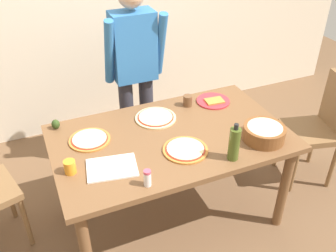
{
  "coord_description": "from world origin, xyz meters",
  "views": [
    {
      "loc": [
        -0.83,
        -1.9,
        2.22
      ],
      "look_at": [
        0.0,
        0.05,
        0.81
      ],
      "focal_mm": 39.77,
      "sensor_mm": 36.0,
      "label": 1
    }
  ],
  "objects_px": {
    "pizza_raw_on_board": "(156,118)",
    "pizza_cooked_on_tray": "(90,139)",
    "plate_with_slice": "(213,101)",
    "salt_shaker": "(147,178)",
    "cup_orange": "(70,167)",
    "pizza_second_cooked": "(185,149)",
    "popcorn_bowl": "(264,132)",
    "cutting_board_white": "(112,168)",
    "person_cook": "(135,68)",
    "chair_wooden_right": "(320,124)",
    "cup_small_brown": "(188,101)",
    "avocado": "(56,124)",
    "olive_oil_bottle": "(234,144)",
    "dining_table": "(171,147)"
  },
  "relations": [
    {
      "from": "pizza_raw_on_board",
      "to": "pizza_second_cooked",
      "type": "distance_m",
      "value": 0.43
    },
    {
      "from": "popcorn_bowl",
      "to": "olive_oil_bottle",
      "type": "distance_m",
      "value": 0.32
    },
    {
      "from": "cup_small_brown",
      "to": "pizza_second_cooked",
      "type": "bearing_deg",
      "value": -117.06
    },
    {
      "from": "person_cook",
      "to": "pizza_cooked_on_tray",
      "type": "height_order",
      "value": "person_cook"
    },
    {
      "from": "salt_shaker",
      "to": "avocado",
      "type": "bearing_deg",
      "value": 115.92
    },
    {
      "from": "pizza_cooked_on_tray",
      "to": "popcorn_bowl",
      "type": "bearing_deg",
      "value": -22.33
    },
    {
      "from": "pizza_raw_on_board",
      "to": "pizza_second_cooked",
      "type": "xyz_separation_m",
      "value": [
        0.04,
        -0.43,
        -0.0
      ]
    },
    {
      "from": "person_cook",
      "to": "salt_shaker",
      "type": "bearing_deg",
      "value": -105.7
    },
    {
      "from": "pizza_second_cooked",
      "to": "cup_small_brown",
      "type": "bearing_deg",
      "value": 62.94
    },
    {
      "from": "pizza_second_cooked",
      "to": "cutting_board_white",
      "type": "distance_m",
      "value": 0.48
    },
    {
      "from": "plate_with_slice",
      "to": "salt_shaker",
      "type": "relative_size",
      "value": 2.45
    },
    {
      "from": "pizza_raw_on_board",
      "to": "salt_shaker",
      "type": "distance_m",
      "value": 0.71
    },
    {
      "from": "pizza_cooked_on_tray",
      "to": "cup_orange",
      "type": "height_order",
      "value": "cup_orange"
    },
    {
      "from": "pizza_cooked_on_tray",
      "to": "person_cook",
      "type": "bearing_deg",
      "value": 48.28
    },
    {
      "from": "cup_small_brown",
      "to": "olive_oil_bottle",
      "type": "bearing_deg",
      "value": -91.91
    },
    {
      "from": "chair_wooden_right",
      "to": "pizza_second_cooked",
      "type": "xyz_separation_m",
      "value": [
        -1.3,
        -0.14,
        0.23
      ]
    },
    {
      "from": "pizza_raw_on_board",
      "to": "olive_oil_bottle",
      "type": "relative_size",
      "value": 1.17
    },
    {
      "from": "plate_with_slice",
      "to": "popcorn_bowl",
      "type": "relative_size",
      "value": 0.93
    },
    {
      "from": "pizza_raw_on_board",
      "to": "salt_shaker",
      "type": "height_order",
      "value": "salt_shaker"
    },
    {
      "from": "salt_shaker",
      "to": "avocado",
      "type": "distance_m",
      "value": 0.88
    },
    {
      "from": "dining_table",
      "to": "popcorn_bowl",
      "type": "distance_m",
      "value": 0.64
    },
    {
      "from": "popcorn_bowl",
      "to": "avocado",
      "type": "relative_size",
      "value": 4.0
    },
    {
      "from": "cutting_board_white",
      "to": "avocado",
      "type": "distance_m",
      "value": 0.62
    },
    {
      "from": "salt_shaker",
      "to": "cutting_board_white",
      "type": "distance_m",
      "value": 0.27
    },
    {
      "from": "olive_oil_bottle",
      "to": "plate_with_slice",
      "type": "bearing_deg",
      "value": 70.81
    },
    {
      "from": "pizza_raw_on_board",
      "to": "pizza_second_cooked",
      "type": "relative_size",
      "value": 1.02
    },
    {
      "from": "cup_small_brown",
      "to": "avocado",
      "type": "distance_m",
      "value": 0.99
    },
    {
      "from": "pizza_second_cooked",
      "to": "salt_shaker",
      "type": "xyz_separation_m",
      "value": [
        -0.34,
        -0.21,
        0.04
      ]
    },
    {
      "from": "chair_wooden_right",
      "to": "salt_shaker",
      "type": "distance_m",
      "value": 1.7
    },
    {
      "from": "plate_with_slice",
      "to": "person_cook",
      "type": "bearing_deg",
      "value": 136.39
    },
    {
      "from": "pizza_cooked_on_tray",
      "to": "olive_oil_bottle",
      "type": "relative_size",
      "value": 1.08
    },
    {
      "from": "pizza_raw_on_board",
      "to": "pizza_cooked_on_tray",
      "type": "xyz_separation_m",
      "value": [
        -0.51,
        -0.08,
        -0.0
      ]
    },
    {
      "from": "dining_table",
      "to": "cup_orange",
      "type": "relative_size",
      "value": 18.82
    },
    {
      "from": "popcorn_bowl",
      "to": "olive_oil_bottle",
      "type": "height_order",
      "value": "olive_oil_bottle"
    },
    {
      "from": "pizza_raw_on_board",
      "to": "cup_small_brown",
      "type": "distance_m",
      "value": 0.31
    },
    {
      "from": "chair_wooden_right",
      "to": "cup_small_brown",
      "type": "bearing_deg",
      "value": 160.54
    },
    {
      "from": "plate_with_slice",
      "to": "salt_shaker",
      "type": "height_order",
      "value": "salt_shaker"
    },
    {
      "from": "pizza_cooked_on_tray",
      "to": "popcorn_bowl",
      "type": "distance_m",
      "value": 1.16
    },
    {
      "from": "plate_with_slice",
      "to": "dining_table",
      "type": "bearing_deg",
      "value": -148.98
    },
    {
      "from": "avocado",
      "to": "pizza_raw_on_board",
      "type": "bearing_deg",
      "value": -12.65
    },
    {
      "from": "pizza_cooked_on_tray",
      "to": "popcorn_bowl",
      "type": "height_order",
      "value": "popcorn_bowl"
    },
    {
      "from": "person_cook",
      "to": "pizza_cooked_on_tray",
      "type": "bearing_deg",
      "value": -131.72
    },
    {
      "from": "chair_wooden_right",
      "to": "avocado",
      "type": "bearing_deg",
      "value": 167.66
    },
    {
      "from": "cup_orange",
      "to": "avocado",
      "type": "xyz_separation_m",
      "value": [
        -0.0,
        0.51,
        -0.01
      ]
    },
    {
      "from": "person_cook",
      "to": "cutting_board_white",
      "type": "xyz_separation_m",
      "value": [
        -0.47,
        -0.93,
        -0.17
      ]
    },
    {
      "from": "olive_oil_bottle",
      "to": "cutting_board_white",
      "type": "bearing_deg",
      "value": 164.45
    },
    {
      "from": "pizza_second_cooked",
      "to": "plate_with_slice",
      "type": "bearing_deg",
      "value": 45.72
    },
    {
      "from": "cup_orange",
      "to": "chair_wooden_right",
      "type": "bearing_deg",
      "value": 1.99
    },
    {
      "from": "pizza_raw_on_board",
      "to": "cup_orange",
      "type": "xyz_separation_m",
      "value": [
        -0.68,
        -0.36,
        0.03
      ]
    },
    {
      "from": "pizza_second_cooked",
      "to": "avocado",
      "type": "distance_m",
      "value": 0.93
    }
  ]
}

